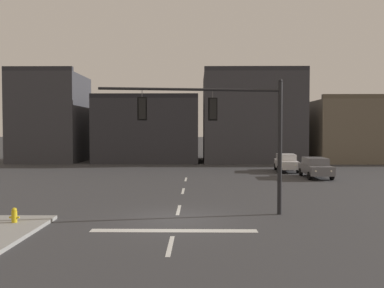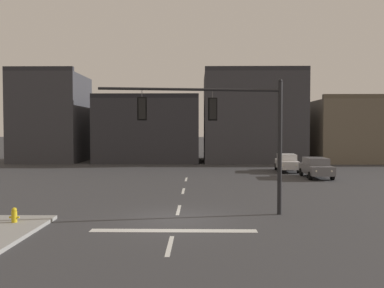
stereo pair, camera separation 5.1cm
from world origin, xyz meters
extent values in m
plane|color=#353538|center=(0.00, 0.00, 0.00)|extent=(400.00, 400.00, 0.00)
cube|color=silver|center=(0.00, -2.00, 0.00)|extent=(6.40, 0.50, 0.01)
cube|color=silver|center=(0.00, -4.00, 0.00)|extent=(0.16, 2.40, 0.01)
cube|color=silver|center=(0.00, 2.00, 0.00)|extent=(0.16, 2.40, 0.01)
cube|color=silver|center=(0.00, 8.00, 0.00)|extent=(0.16, 2.40, 0.01)
cube|color=silver|center=(0.00, 14.00, 0.00)|extent=(0.16, 2.40, 0.01)
cylinder|color=black|center=(4.66, 1.06, 3.02)|extent=(0.20, 0.20, 6.03)
cylinder|color=black|center=(0.66, 0.50, 5.64)|extent=(8.02, 1.24, 0.12)
sphere|color=black|center=(4.66, 1.06, 6.08)|extent=(0.18, 0.18, 0.18)
cylinder|color=#56565B|center=(1.58, 0.63, 5.41)|extent=(0.03, 0.03, 0.35)
cube|color=black|center=(1.58, 0.63, 4.78)|extent=(0.33, 0.28, 0.90)
sphere|color=green|center=(1.56, 0.76, 5.06)|extent=(0.20, 0.20, 0.20)
sphere|color=#2D2314|center=(1.56, 0.76, 4.78)|extent=(0.20, 0.20, 0.20)
sphere|color=black|center=(1.56, 0.76, 4.50)|extent=(0.20, 0.20, 0.20)
cube|color=black|center=(1.58, 0.61, 4.78)|extent=(0.42, 0.09, 1.02)
cylinder|color=#56565B|center=(-1.50, 0.20, 5.41)|extent=(0.03, 0.03, 0.35)
cube|color=black|center=(-1.50, 0.20, 4.78)|extent=(0.33, 0.28, 0.90)
sphere|color=green|center=(-1.51, 0.33, 5.06)|extent=(0.20, 0.20, 0.20)
sphere|color=#2D2314|center=(-1.51, 0.33, 4.78)|extent=(0.20, 0.20, 0.20)
sphere|color=black|center=(-1.51, 0.33, 4.50)|extent=(0.20, 0.20, 0.20)
cube|color=black|center=(-1.49, 0.18, 4.78)|extent=(0.42, 0.09, 1.02)
cube|color=silver|center=(9.13, 20.01, 0.70)|extent=(2.25, 4.56, 0.70)
cube|color=silver|center=(9.15, 20.16, 1.33)|extent=(1.85, 2.62, 0.56)
cube|color=#2D3842|center=(9.07, 19.40, 1.31)|extent=(1.54, 0.41, 0.47)
cube|color=#2D3842|center=(9.27, 21.33, 1.31)|extent=(1.53, 0.37, 0.46)
cylinder|color=black|center=(9.82, 18.48, 0.32)|extent=(0.29, 0.66, 0.64)
cylinder|color=black|center=(8.13, 18.66, 0.32)|extent=(0.29, 0.66, 0.64)
cylinder|color=black|center=(10.13, 21.37, 0.32)|extent=(0.29, 0.66, 0.64)
cylinder|color=black|center=(8.44, 21.55, 0.32)|extent=(0.29, 0.66, 0.64)
sphere|color=silver|center=(9.48, 17.79, 0.75)|extent=(0.16, 0.16, 0.16)
sphere|color=silver|center=(8.33, 17.91, 0.75)|extent=(0.16, 0.16, 0.16)
cube|color=maroon|center=(9.36, 22.18, 0.78)|extent=(1.36, 0.18, 0.12)
cube|color=slate|center=(10.43, 15.16, 0.70)|extent=(1.90, 4.44, 0.70)
cube|color=slate|center=(10.43, 15.31, 1.33)|extent=(1.66, 2.50, 0.56)
cube|color=#2D3842|center=(10.42, 14.55, 1.31)|extent=(1.53, 0.28, 0.47)
cube|color=#2D3842|center=(10.46, 16.48, 1.31)|extent=(1.52, 0.25, 0.46)
cylinder|color=black|center=(11.25, 13.69, 0.32)|extent=(0.23, 0.64, 0.64)
cylinder|color=black|center=(9.55, 13.73, 0.32)|extent=(0.23, 0.64, 0.64)
cylinder|color=black|center=(11.31, 16.59, 0.32)|extent=(0.23, 0.64, 0.64)
cylinder|color=black|center=(9.61, 16.63, 0.32)|extent=(0.23, 0.64, 0.64)
sphere|color=silver|center=(10.96, 12.97, 0.75)|extent=(0.16, 0.16, 0.16)
sphere|color=silver|center=(9.81, 13.00, 0.75)|extent=(0.16, 0.16, 0.16)
cube|color=maroon|center=(10.48, 17.34, 0.78)|extent=(1.37, 0.07, 0.12)
cylinder|color=gold|center=(-6.44, -1.35, 0.33)|extent=(0.22, 0.22, 0.55)
cylinder|color=gold|center=(-6.44, -1.35, 0.05)|extent=(0.30, 0.30, 0.10)
sphere|color=gold|center=(-6.44, -1.35, 0.65)|extent=(0.20, 0.20, 0.20)
cylinder|color=gold|center=(-6.59, -1.35, 0.35)|extent=(0.10, 0.08, 0.08)
cylinder|color=gold|center=(-6.29, -1.35, 0.35)|extent=(0.10, 0.08, 0.08)
cube|color=#38383D|center=(-17.00, 31.60, 5.23)|extent=(7.86, 8.08, 10.45)
cube|color=#2B2B30|center=(-17.00, 27.86, 10.70)|extent=(7.86, 0.60, 0.50)
cube|color=#2D2D33|center=(-5.09, 32.77, 3.71)|extent=(12.15, 10.43, 7.42)
cube|color=black|center=(-5.09, 27.86, 7.67)|extent=(12.15, 0.60, 0.50)
cube|color=#38383D|center=(7.49, 32.11, 5.21)|extent=(11.64, 9.10, 10.42)
cube|color=#2B2B30|center=(7.49, 27.86, 10.67)|extent=(11.64, 0.60, 0.50)
cube|color=#665B4C|center=(21.00, 34.10, 3.66)|extent=(12.38, 13.07, 7.32)
cube|color=brown|center=(21.00, 27.86, 7.57)|extent=(12.38, 0.60, 0.50)
camera|label=1|loc=(0.91, -17.29, 3.87)|focal=37.72mm
camera|label=2|loc=(0.96, -17.29, 3.87)|focal=37.72mm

